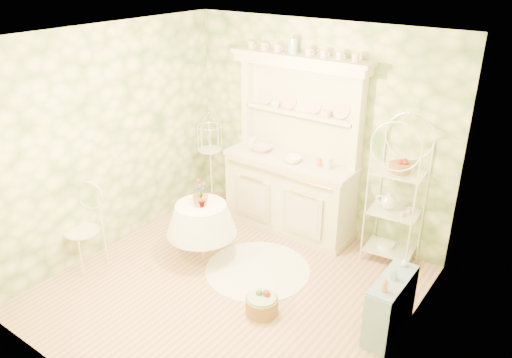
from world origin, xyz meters
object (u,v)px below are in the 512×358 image
Objects in this scene: bakers_rack at (397,188)px; round_table at (202,234)px; birdcage_stand at (211,160)px; kitchen_dresser at (291,148)px; side_shelf at (390,308)px; cafe_chair at (81,229)px; floor_basket at (262,304)px.

bakers_rack reaches higher than round_table.
bakers_rack reaches higher than birdcage_stand.
side_shelf is at bearing -31.23° from kitchen_dresser.
birdcage_stand reaches higher than round_table.
side_shelf is (0.48, -1.20, -0.69)m from bakers_rack.
kitchen_dresser reaches higher than side_shelf.
cafe_chair is (-1.02, -0.93, 0.16)m from round_table.
round_table is at bearing -54.60° from birdcage_stand.
side_shelf is (1.88, -1.14, -0.87)m from kitchen_dresser.
cafe_chair is (-3.36, -1.01, 0.20)m from side_shelf.
bakers_rack is at bearing 117.13° from side_shelf.
bakers_rack reaches higher than floor_basket.
side_shelf is 1.27m from floor_basket.
floor_basket is at bearing -66.23° from kitchen_dresser.
kitchen_dresser is 1.54m from round_table.
cafe_chair is at bearing -124.58° from kitchen_dresser.
birdcage_stand is 4.51× the size of floor_basket.
kitchen_dresser is at bearing 154.03° from side_shelf.
round_table is 1.92× the size of floor_basket.
round_table is (-0.46, -1.21, -0.83)m from kitchen_dresser.
kitchen_dresser reaches higher than round_table.
cafe_chair reaches higher than round_table.
cafe_chair is at bearing -167.06° from floor_basket.
bakers_rack is 3.02× the size of round_table.
bakers_rack is at bearing 34.46° from round_table.
bakers_rack is 2.02m from floor_basket.
birdcage_stand is (-2.60, -0.23, -0.21)m from bakers_rack.
side_shelf is at bearing 23.40° from floor_basket.
floor_basket is at bearing -151.33° from side_shelf.
kitchen_dresser is at bearing 8.14° from birdcage_stand.
side_shelf is 0.68× the size of cafe_chair.
birdcage_stand is at bearing 59.36° from cafe_chair.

